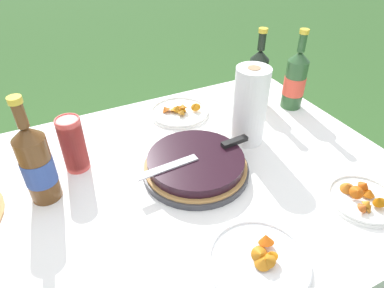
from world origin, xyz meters
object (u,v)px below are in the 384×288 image
object	(u,v)px
cup_stack	(73,144)
snack_plate_left	(180,112)
cider_bottle_green	(295,80)
juice_bottle_red	(258,76)
snack_plate_right	(363,198)
berry_tart	(196,165)
serving_knife	(204,153)
cider_bottle_amber	(37,164)
paper_towel_roll	(250,106)
snack_plate_near	(259,260)

from	to	relation	value
cup_stack	snack_plate_left	distance (m)	0.45
snack_plate_left	cider_bottle_green	bearing A→B (deg)	-18.24
juice_bottle_red	snack_plate_right	bearing A→B (deg)	-96.06
cup_stack	snack_plate_right	size ratio (longest dim) A/B	0.90
berry_tart	serving_knife	xyz separation A→B (m)	(0.03, 0.00, 0.04)
cup_stack	snack_plate_left	bearing A→B (deg)	19.83
cider_bottle_amber	snack_plate_right	xyz separation A→B (m)	(0.78, -0.41, -0.10)
serving_knife	snack_plate_left	size ratio (longest dim) A/B	1.66
cup_stack	juice_bottle_red	bearing A→B (deg)	8.33
cider_bottle_amber	snack_plate_left	size ratio (longest dim) A/B	1.38
cup_stack	snack_plate_right	xyz separation A→B (m)	(0.67, -0.50, -0.07)
berry_tart	snack_plate_left	world-z (taller)	berry_tart
serving_knife	snack_plate_right	size ratio (longest dim) A/B	1.93
paper_towel_roll	snack_plate_near	bearing A→B (deg)	-120.30
berry_tart	cup_stack	world-z (taller)	cup_stack
snack_plate_near	snack_plate_right	world-z (taller)	snack_plate_right
snack_plate_right	serving_knife	bearing A→B (deg)	135.80
cup_stack	snack_plate_left	size ratio (longest dim) A/B	0.78
snack_plate_left	serving_knife	bearing A→B (deg)	-101.87
snack_plate_near	cider_bottle_amber	bearing A→B (deg)	132.40
cider_bottle_amber	cup_stack	bearing A→B (deg)	40.65
paper_towel_roll	snack_plate_right	bearing A→B (deg)	-72.91
snack_plate_near	paper_towel_roll	size ratio (longest dim) A/B	0.90
serving_knife	snack_plate_left	bearing A→B (deg)	-105.46
berry_tart	cider_bottle_amber	xyz separation A→B (m)	(-0.42, 0.09, 0.09)
cider_bottle_amber	snack_plate_left	distance (m)	0.58
berry_tart	cup_stack	bearing A→B (deg)	149.87
paper_towel_roll	cider_bottle_green	bearing A→B (deg)	21.97
berry_tart	paper_towel_roll	size ratio (longest dim) A/B	1.21
snack_plate_left	paper_towel_roll	size ratio (longest dim) A/B	0.85
cider_bottle_amber	paper_towel_roll	xyz separation A→B (m)	(0.65, -0.02, 0.02)
serving_knife	cider_bottle_green	bearing A→B (deg)	-162.45
berry_tart	snack_plate_left	bearing A→B (deg)	73.47
cup_stack	snack_plate_left	world-z (taller)	cup_stack
serving_knife	juice_bottle_red	bearing A→B (deg)	-147.07
cup_stack	cider_bottle_green	world-z (taller)	cider_bottle_green
cider_bottle_green	juice_bottle_red	size ratio (longest dim) A/B	1.03
berry_tart	cider_bottle_green	bearing A→B (deg)	20.23
cup_stack	juice_bottle_red	world-z (taller)	juice_bottle_red
cider_bottle_green	paper_towel_roll	bearing A→B (deg)	-158.03
serving_knife	juice_bottle_red	distance (m)	0.49
berry_tart	cup_stack	xyz separation A→B (m)	(-0.32, 0.18, 0.06)
berry_tart	snack_plate_left	xyz separation A→B (m)	(0.10, 0.33, -0.02)
cider_bottle_amber	paper_towel_roll	size ratio (longest dim) A/B	1.18
serving_knife	cider_bottle_green	distance (m)	0.53
cider_bottle_green	juice_bottle_red	distance (m)	0.14
cup_stack	snack_plate_near	bearing A→B (deg)	-60.53
snack_plate_right	snack_plate_left	bearing A→B (deg)	111.60
juice_bottle_red	paper_towel_roll	xyz separation A→B (m)	(-0.18, -0.21, 0.02)
snack_plate_left	snack_plate_near	bearing A→B (deg)	-99.41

